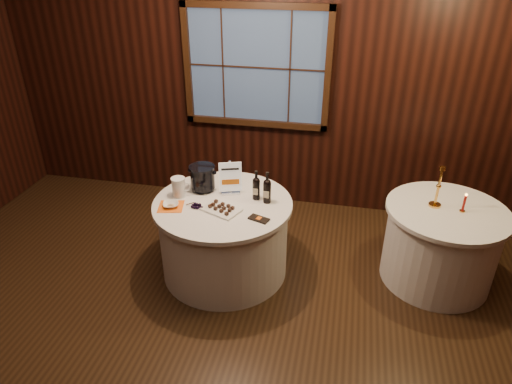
% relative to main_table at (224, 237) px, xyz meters
% --- Properties ---
extents(ground, '(6.00, 6.00, 0.00)m').
position_rel_main_table_xyz_m(ground, '(0.00, -1.00, -0.39)').
color(ground, black).
rests_on(ground, ground).
extents(back_wall, '(6.00, 0.10, 3.00)m').
position_rel_main_table_xyz_m(back_wall, '(0.00, 1.48, 1.16)').
color(back_wall, black).
rests_on(back_wall, ground).
extents(main_table, '(1.28, 1.28, 0.77)m').
position_rel_main_table_xyz_m(main_table, '(0.00, 0.00, 0.00)').
color(main_table, silver).
rests_on(main_table, ground).
extents(side_table, '(1.08, 1.08, 0.77)m').
position_rel_main_table_xyz_m(side_table, '(2.00, 0.30, 0.00)').
color(side_table, silver).
rests_on(side_table, ground).
extents(sign_stand, '(0.20, 0.15, 0.34)m').
position_rel_main_table_xyz_m(sign_stand, '(0.03, 0.18, 0.50)').
color(sign_stand, silver).
rests_on(sign_stand, main_table).
extents(port_bottle_left, '(0.07, 0.07, 0.29)m').
position_rel_main_table_xyz_m(port_bottle_left, '(0.29, 0.13, 0.51)').
color(port_bottle_left, black).
rests_on(port_bottle_left, main_table).
extents(port_bottle_right, '(0.07, 0.08, 0.30)m').
position_rel_main_table_xyz_m(port_bottle_right, '(0.40, 0.09, 0.51)').
color(port_bottle_right, black).
rests_on(port_bottle_right, main_table).
extents(ice_bucket, '(0.24, 0.24, 0.25)m').
position_rel_main_table_xyz_m(ice_bucket, '(-0.25, 0.19, 0.51)').
color(ice_bucket, black).
rests_on(ice_bucket, main_table).
extents(chocolate_plate, '(0.38, 0.33, 0.05)m').
position_rel_main_table_xyz_m(chocolate_plate, '(0.03, -0.14, 0.40)').
color(chocolate_plate, silver).
rests_on(chocolate_plate, main_table).
extents(chocolate_box, '(0.19, 0.14, 0.01)m').
position_rel_main_table_xyz_m(chocolate_box, '(0.38, -0.22, 0.39)').
color(chocolate_box, black).
rests_on(chocolate_box, main_table).
extents(grape_bunch, '(0.19, 0.09, 0.04)m').
position_rel_main_table_xyz_m(grape_bunch, '(-0.20, -0.14, 0.40)').
color(grape_bunch, black).
rests_on(grape_bunch, main_table).
extents(glass_pitcher, '(0.17, 0.13, 0.19)m').
position_rel_main_table_xyz_m(glass_pitcher, '(-0.42, 0.02, 0.48)').
color(glass_pitcher, silver).
rests_on(glass_pitcher, main_table).
extents(orange_napkin, '(0.26, 0.26, 0.00)m').
position_rel_main_table_xyz_m(orange_napkin, '(-0.43, -0.18, 0.38)').
color(orange_napkin, orange).
rests_on(orange_napkin, main_table).
extents(cracker_bowl, '(0.18, 0.18, 0.03)m').
position_rel_main_table_xyz_m(cracker_bowl, '(-0.43, -0.18, 0.40)').
color(cracker_bowl, silver).
rests_on(cracker_bowl, orange_napkin).
extents(brass_candlestick, '(0.11, 0.11, 0.39)m').
position_rel_main_table_xyz_m(brass_candlestick, '(1.89, 0.34, 0.52)').
color(brass_candlestick, gold).
rests_on(brass_candlestick, side_table).
extents(red_candle, '(0.05, 0.05, 0.18)m').
position_rel_main_table_xyz_m(red_candle, '(2.11, 0.28, 0.45)').
color(red_candle, gold).
rests_on(red_candle, side_table).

